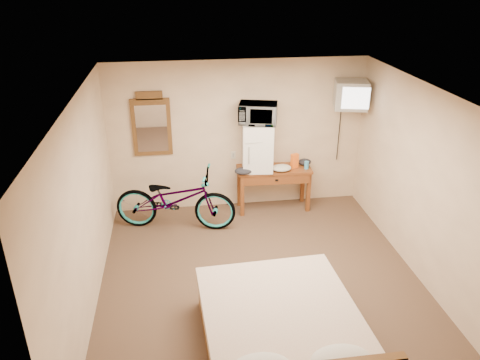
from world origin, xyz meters
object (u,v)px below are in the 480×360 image
(desk, at_px, (274,176))
(bicycle, at_px, (175,199))
(wall_mirror, at_px, (152,125))
(microwave, at_px, (258,113))
(mini_fridge, at_px, (257,147))
(bed, at_px, (285,342))
(crt_television, at_px, (351,95))
(blue_cup, at_px, (306,165))

(desk, relative_size, bicycle, 0.66)
(wall_mirror, bearing_deg, microwave, -8.02)
(wall_mirror, height_order, bicycle, wall_mirror)
(desk, xyz_separation_m, bicycle, (-1.65, -0.38, -0.12))
(mini_fridge, bearing_deg, bed, -94.97)
(microwave, relative_size, bicycle, 0.31)
(mini_fridge, bearing_deg, crt_television, -0.64)
(bicycle, xyz_separation_m, bed, (1.07, -2.99, -0.20))
(crt_television, bearing_deg, blue_cup, -172.98)
(bed, bearing_deg, microwave, 85.03)
(desk, xyz_separation_m, blue_cup, (0.52, -0.07, 0.20))
(desk, relative_size, blue_cup, 9.69)
(crt_television, bearing_deg, bed, -117.72)
(microwave, bearing_deg, mini_fridge, -109.37)
(desk, height_order, mini_fridge, mini_fridge)
(mini_fridge, distance_m, wall_mirror, 1.72)
(mini_fridge, xyz_separation_m, wall_mirror, (-1.67, 0.24, 0.37))
(blue_cup, bearing_deg, crt_television, 7.02)
(microwave, xyz_separation_m, bed, (-0.30, -3.41, -1.41))
(mini_fridge, bearing_deg, desk, -6.79)
(mini_fridge, height_order, wall_mirror, wall_mirror)
(bed, bearing_deg, blue_cup, 71.51)
(wall_mirror, distance_m, bicycle, 1.24)
(wall_mirror, distance_m, bed, 4.08)
(desk, bearing_deg, bed, -99.82)
(mini_fridge, height_order, bicycle, mini_fridge)
(desk, height_order, bed, bed)
(microwave, height_order, bed, microwave)
(bed, bearing_deg, bicycle, 109.64)
(desk, distance_m, mini_fridge, 0.60)
(crt_television, xyz_separation_m, bed, (-1.78, -3.39, -1.66))
(wall_mirror, bearing_deg, bicycle, -64.98)
(bed, bearing_deg, mini_fridge, 85.03)
(microwave, relative_size, blue_cup, 4.61)
(microwave, xyz_separation_m, wall_mirror, (-1.67, 0.23, -0.19))
(blue_cup, height_order, crt_television, crt_television)
(crt_television, bearing_deg, wall_mirror, 175.43)
(bicycle, height_order, bed, bicycle)
(microwave, relative_size, crt_television, 0.92)
(mini_fridge, bearing_deg, wall_mirror, 171.97)
(blue_cup, relative_size, wall_mirror, 0.12)
(microwave, relative_size, bed, 0.27)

